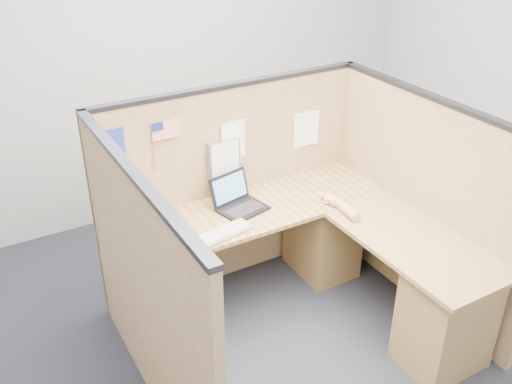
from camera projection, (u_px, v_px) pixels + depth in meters
floor at (306, 348)px, 3.77m from camera, size 5.00×5.00×0.00m
wall_back at (162, 58)px, 4.81m from camera, size 5.00×0.00×5.00m
cubicle_partitions at (274, 219)px, 3.73m from camera, size 2.06×1.83×1.53m
l_desk at (307, 269)px, 3.88m from camera, size 1.95×1.75×0.73m
laptop at (239, 200)px, 3.92m from camera, size 0.35×0.36×0.22m
keyboard at (222, 234)px, 3.62m from camera, size 0.43×0.21×0.03m
mouse at (329, 200)px, 3.98m from camera, size 0.11×0.09×0.04m
hand_forearm at (341, 206)px, 3.88m from camera, size 0.10×0.35×0.07m
blue_poster at (111, 148)px, 3.53m from camera, size 0.18×0.01×0.24m
american_flag at (163, 132)px, 3.65m from camera, size 0.19×0.01×0.33m
file_holder at (224, 161)px, 3.96m from camera, size 0.24×0.05×0.30m
paper_left at (235, 140)px, 3.97m from camera, size 0.22×0.03×0.28m
paper_right at (306, 129)px, 4.25m from camera, size 0.21×0.02×0.27m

